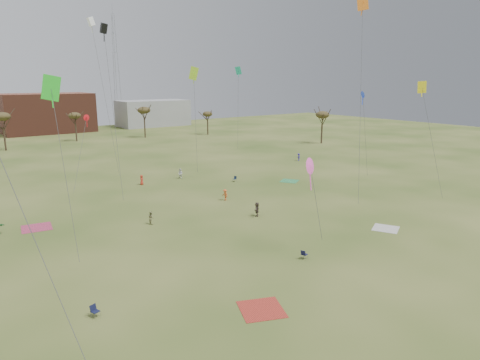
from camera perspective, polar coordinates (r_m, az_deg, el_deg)
ground at (r=40.68m, az=10.29°, el=-10.70°), size 260.00×260.00×0.00m
spectator_fore_b at (r=50.96m, az=-11.64°, el=-4.91°), size 0.63×0.77×1.47m
spectator_fore_c at (r=52.69m, az=2.25°, el=-3.87°), size 1.50×1.56×1.77m
flyer_mid_b at (r=59.57m, az=-1.98°, el=-1.95°), size 0.62×1.03×1.57m
spectator_mid_e at (r=73.13m, az=-7.85°, el=0.83°), size 1.02×1.04×1.69m
flyer_far_b at (r=70.03m, az=-12.84°, el=0.02°), size 0.85×0.92×1.58m
flyer_far_c at (r=89.21m, az=7.74°, el=3.01°), size 0.92×1.14×1.53m
blanket_red at (r=32.79m, az=2.85°, el=-16.68°), size 4.03×4.03×0.03m
blanket_cream at (r=51.30m, az=18.65°, el=-6.09°), size 3.63×3.63×0.03m
blanket_plum at (r=54.00m, az=-25.24°, el=-5.72°), size 3.56×3.56×0.03m
blanket_olive at (r=71.33m, az=6.53°, el=-0.14°), size 3.75×3.75×0.03m
camp_chair_left at (r=33.36m, az=-18.55°, el=-16.34°), size 0.65×0.68×0.87m
camp_chair_center at (r=41.25m, az=8.47°, el=-9.89°), size 0.64×0.60×0.87m
camp_chair_right at (r=70.53m, az=-0.73°, el=0.01°), size 0.65×0.61×0.87m
kites_aloft at (r=56.71m, az=-11.83°, el=14.74°), size 66.87×56.60×25.62m
tree_line at (r=107.53m, az=-23.32°, el=7.18°), size 117.44×49.32×8.91m
building_brick at (r=149.09m, az=-24.10°, el=8.07°), size 26.00×16.00×12.00m
building_grey at (r=158.70m, az=-11.38°, el=8.64°), size 24.00×12.00×9.00m
radio_tower at (r=160.80m, az=-16.04°, el=13.70°), size 1.51×1.72×41.00m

